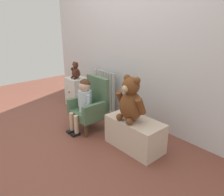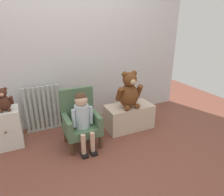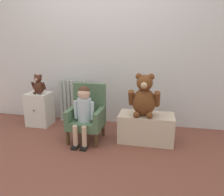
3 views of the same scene
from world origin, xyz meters
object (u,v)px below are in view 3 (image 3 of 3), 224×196
Objects in this scene: small_dresser at (40,109)px; small_teddy_bear at (39,85)px; radiator at (75,102)px; large_teddy_bear at (144,97)px; child_armchair at (87,115)px; child_figure at (84,107)px; low_bench at (146,128)px.

small_dresser is 0.37m from small_teddy_bear.
radiator is 1.22m from large_teddy_bear.
small_teddy_bear is at bearing 160.60° from child_armchair.
large_teddy_bear is (1.08, -0.51, 0.25)m from radiator.
child_figure is 0.91m from small_teddy_bear.
child_figure is 1.06× the size of low_bench.
radiator is 0.52m from small_dresser.
small_dresser is at bearing -153.04° from radiator.
large_teddy_bear is at bearing -10.15° from small_dresser.
small_teddy_bear is (0.03, -0.02, 0.36)m from small_dresser.
child_armchair is at bearing 90.00° from child_figure.
child_armchair reaches higher than radiator.
radiator is 0.92× the size of child_armchair.
small_dresser is at bearing 169.85° from large_teddy_bear.
small_dresser is 0.69× the size of child_figure.
low_bench is 1.62m from small_teddy_bear.
small_dresser is 1.60m from large_teddy_bear.
radiator is 2.31× the size of small_teddy_bear.
large_teddy_bear reaches higher than small_teddy_bear.
child_armchair reaches higher than low_bench.
radiator is at bearing 124.85° from child_armchair.
child_figure is at bearing -60.08° from radiator.
child_armchair is 0.18m from child_figure.
radiator is 0.58m from small_teddy_bear.
child_figure reaches higher than child_armchair.
large_teddy_bear is (0.70, 0.15, 0.12)m from child_figure.
radiator is 0.91× the size of child_figure.
child_armchair is 1.37× the size of large_teddy_bear.
low_bench is at bearing -8.40° from small_dresser.
large_teddy_bear is (0.70, 0.03, 0.25)m from child_armchair.
low_bench is (1.58, -0.23, -0.07)m from small_dresser.
child_armchair is at bearing -174.23° from low_bench.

